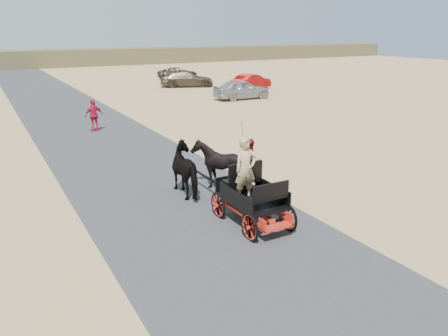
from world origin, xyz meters
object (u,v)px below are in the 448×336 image
carriage (252,211)px  horse_right (218,165)px  pedestrian (94,115)px  car_d (178,73)px  horse_left (189,169)px  car_b (251,82)px  car_a (242,89)px  car_c (187,79)px

carriage → horse_right: size_ratio=1.41×
pedestrian → car_d: (14.62, 22.19, -0.25)m
horse_left → car_b: (16.21, 21.27, -0.14)m
horse_right → car_d: bearing=-111.5°
carriage → car_a: 23.22m
horse_right → car_d: 35.75m
car_c → car_d: (2.21, 7.12, -0.11)m
car_b → car_d: (-2.02, 12.00, -0.09)m
horse_left → horse_right: horse_right is taller
horse_right → car_d: horse_right is taller
car_b → car_d: 12.16m
horse_right → car_a: horse_right is taller
car_b → car_c: 6.45m
carriage → car_c: 31.32m
car_b → car_d: car_b is taller
carriage → car_b: (15.66, 24.27, 0.35)m
carriage → car_b: 28.89m
car_d → car_b: bearing=-174.3°
pedestrian → car_c: pedestrian is taller
horse_left → car_a: horse_left is taller
horse_right → car_d: (13.10, 33.26, -0.23)m
car_b → car_c: (-4.22, 4.88, 0.02)m
pedestrian → car_c: size_ratio=0.34×
carriage → car_a: size_ratio=0.53×
carriage → car_b: car_b is taller
pedestrian → car_b: bearing=-161.1°
horse_left → car_d: 36.17m
car_a → car_c: 9.24m
car_a → car_d: size_ratio=1.01×
car_d → car_c: bearing=159.0°
car_a → horse_left: bearing=144.5°
horse_left → horse_right: bearing=-180.0°
horse_right → car_a: bearing=-123.9°
horse_left → car_a: size_ratio=0.45×
carriage → horse_right: bearing=79.6°
car_a → horse_right: bearing=147.0°
carriage → car_a: (11.93, 19.92, 0.41)m
car_c → carriage: bearing=-180.0°
horse_left → horse_right: 1.10m
carriage → car_a: bearing=59.1°
car_c → car_b: bearing=-117.7°
horse_left → pedestrian: size_ratio=1.16×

